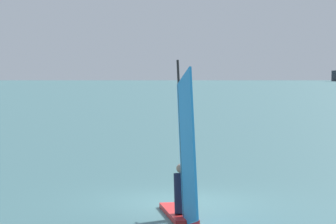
# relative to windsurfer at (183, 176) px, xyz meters

# --- Properties ---
(ground_plane) EXTENTS (4000.00, 4000.00, 0.00)m
(ground_plane) POSITION_rel_windsurfer_xyz_m (-1.27, 2.37, -1.07)
(ground_plane) COLOR #386066
(windsurfer) EXTENTS (2.46, 3.14, 3.93)m
(windsurfer) POSITION_rel_windsurfer_xyz_m (0.00, 0.00, 0.00)
(windsurfer) COLOR red
(windsurfer) RESTS_ON ground_plane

